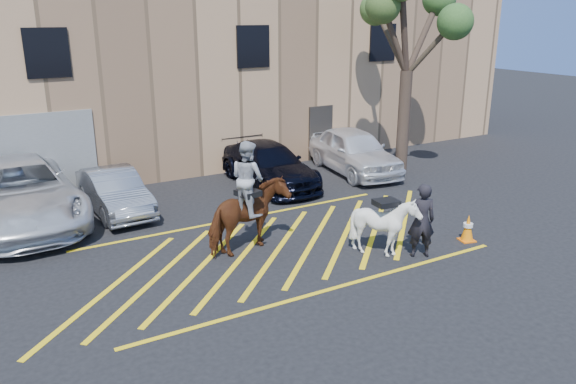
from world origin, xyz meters
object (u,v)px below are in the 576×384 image
car_silver_sedan (114,192)px  car_blue_suv (269,165)px  car_white_suv (354,151)px  mounted_bay (248,208)px  traffic_cone (468,228)px  handler (421,220)px  saddled_white (385,226)px  car_white_pickup (18,193)px  tree (410,15)px

car_silver_sedan → car_blue_suv: bearing=-0.3°
car_blue_suv → car_white_suv: car_white_suv is taller
mounted_bay → traffic_cone: 5.82m
handler → car_silver_sedan: bearing=-24.8°
car_white_suv → handler: (-3.21, -7.10, 0.11)m
mounted_bay → car_silver_sedan: bearing=115.4°
mounted_bay → handler: bearing=-34.1°
saddled_white → mounted_bay: bearing=145.9°
traffic_cone → car_white_suv: bearing=78.4°
car_white_pickup → car_silver_sedan: size_ratio=1.65×
mounted_bay → traffic_cone: size_ratio=3.90×
car_white_pickup → handler: handler is taller
saddled_white → tree: size_ratio=0.21×
car_silver_sedan → saddled_white: saddled_white is taller
car_white_suv → mounted_bay: mounted_bay is taller
handler → mounted_bay: size_ratio=0.66×
car_blue_suv → saddled_white: bearing=-92.8°
car_white_pickup → traffic_cone: size_ratio=8.89×
car_silver_sedan → traffic_cone: car_silver_sedan is taller
traffic_cone → handler: bearing=-176.8°
car_white_pickup → car_silver_sedan: 2.61m
car_blue_suv → car_white_suv: bearing=-2.1°
handler → car_white_suv: bearing=-88.2°
mounted_bay → traffic_cone: (5.29, -2.28, -0.78)m
car_white_pickup → tree: 13.80m
car_blue_suv → mounted_bay: (-3.18, -4.88, 0.44)m
car_silver_sedan → saddled_white: (5.00, -6.54, 0.13)m
tree → car_blue_suv: bearing=165.8°
car_blue_suv → mounted_bay: size_ratio=1.73×
car_white_pickup → car_white_suv: 11.49m
tree → traffic_cone: bearing=-115.4°
car_blue_suv → mounted_bay: bearing=-122.6°
traffic_cone → tree: size_ratio=0.10×
handler → car_white_pickup: bearing=-15.9°
tree → car_white_suv: bearing=141.8°
car_blue_suv → handler: 7.27m
car_silver_sedan → handler: (5.72, -7.03, 0.29)m
car_blue_suv → saddled_white: saddled_white is taller
handler → tree: size_ratio=0.26×
car_white_suv → mounted_bay: (-6.72, -4.72, 0.32)m
car_silver_sedan → handler: bearing=-53.7°
mounted_bay → saddled_white: size_ratio=1.85×
car_white_suv → tree: bearing=-30.3°
mounted_bay → saddled_white: mounted_bay is taller
car_silver_sedan → tree: bearing=-8.4°
car_white_pickup → saddled_white: 10.28m
handler → traffic_cone: (1.77, 0.10, -0.57)m
car_white_pickup → car_silver_sedan: bearing=-11.7°
tree → saddled_white: bearing=-133.8°
car_silver_sedan → car_white_suv: bearing=-2.3°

